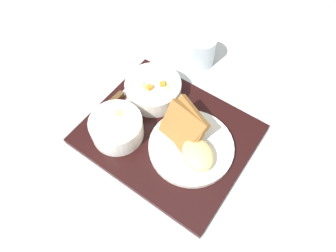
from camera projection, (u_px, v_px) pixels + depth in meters
ground_plane at (168, 136)px, 0.74m from camera, size 4.00×4.00×0.00m
serving_tray at (168, 134)px, 0.74m from camera, size 0.43×0.37×0.02m
bowl_salad at (153, 89)px, 0.77m from camera, size 0.14×0.14×0.06m
bowl_soup at (117, 127)px, 0.70m from camera, size 0.13×0.13×0.06m
plate_main at (190, 143)px, 0.69m from camera, size 0.20×0.20×0.10m
knife at (119, 97)px, 0.78m from camera, size 0.05×0.18×0.01m
spoon at (126, 102)px, 0.77m from camera, size 0.03×0.15×0.01m
glass_water at (201, 52)px, 0.84m from camera, size 0.08×0.08×0.09m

